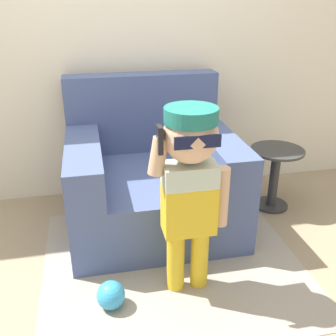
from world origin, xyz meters
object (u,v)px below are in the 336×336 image
Objects in this scene: armchair at (151,177)px; person_child at (190,175)px; toy_ball at (111,295)px; side_table at (275,172)px.

person_child is at bearing -84.22° from armchair.
side_table is at bearing 32.45° from toy_ball.
armchair is 0.92m from side_table.
side_table reaches higher than toy_ball.
armchair is at bearing 179.03° from side_table.
person_child is 2.19× the size of side_table.
armchair is at bearing 95.78° from person_child.
armchair is 0.93m from toy_ball.
toy_ball is at bearing -169.77° from person_child.
side_table is (0.92, -0.02, -0.04)m from armchair.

